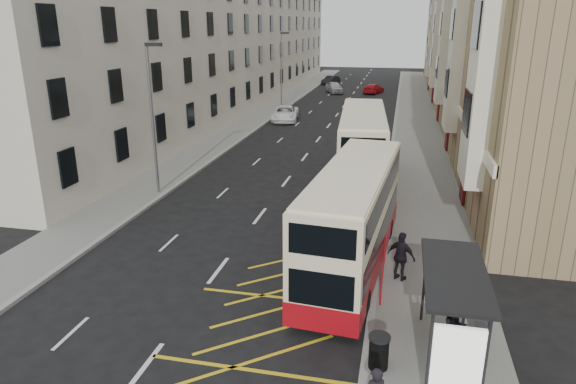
% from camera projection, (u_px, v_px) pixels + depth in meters
% --- Properties ---
extents(ground, '(200.00, 200.00, 0.00)m').
position_uv_depth(ground, '(175.00, 327.00, 16.14)').
color(ground, black).
rests_on(ground, ground).
extents(pavement_right, '(4.00, 120.00, 0.15)m').
position_uv_depth(pavement_right, '(418.00, 138.00, 42.27)').
color(pavement_right, slate).
rests_on(pavement_right, ground).
extents(pavement_left, '(3.00, 120.00, 0.15)m').
position_uv_depth(pavement_left, '(239.00, 130.00, 45.46)').
color(pavement_left, slate).
rests_on(pavement_left, ground).
extents(kerb_right, '(0.25, 120.00, 0.15)m').
position_uv_depth(kerb_right, '(393.00, 137.00, 42.68)').
color(kerb_right, gray).
rests_on(kerb_right, ground).
extents(kerb_left, '(0.25, 120.00, 0.15)m').
position_uv_depth(kerb_left, '(255.00, 130.00, 45.15)').
color(kerb_left, gray).
rests_on(kerb_left, ground).
extents(road_markings, '(10.00, 110.00, 0.01)m').
position_uv_depth(road_markings, '(343.00, 107.00, 57.84)').
color(road_markings, silver).
rests_on(road_markings, ground).
extents(terrace_right, '(10.75, 79.00, 15.25)m').
position_uv_depth(terrace_right, '(490.00, 39.00, 52.76)').
color(terrace_right, '#9B7E5A').
rests_on(terrace_right, ground).
extents(terrace_left, '(9.18, 79.00, 13.25)m').
position_uv_depth(terrace_left, '(229.00, 46.00, 59.01)').
color(terrace_left, silver).
rests_on(terrace_left, ground).
extents(bus_shelter, '(1.65, 4.25, 2.70)m').
position_uv_depth(bus_shelter, '(460.00, 304.00, 13.39)').
color(bus_shelter, black).
rests_on(bus_shelter, pavement_right).
extents(guard_railing, '(0.06, 6.56, 1.01)m').
position_uv_depth(guard_railing, '(385.00, 246.00, 19.91)').
color(guard_railing, red).
rests_on(guard_railing, pavement_right).
extents(street_lamp_near, '(0.93, 0.18, 8.00)m').
position_uv_depth(street_lamp_near, '(153.00, 112.00, 27.10)').
color(street_lamp_near, slate).
rests_on(street_lamp_near, pavement_left).
extents(street_lamp_far, '(0.93, 0.18, 8.00)m').
position_uv_depth(street_lamp_far, '(282.00, 66.00, 54.90)').
color(street_lamp_far, slate).
rests_on(street_lamp_far, pavement_left).
extents(double_decker_front, '(3.18, 10.35, 4.07)m').
position_uv_depth(double_decker_front, '(353.00, 219.00, 19.37)').
color(double_decker_front, beige).
rests_on(double_decker_front, ground).
extents(double_decker_rear, '(3.32, 10.99, 4.32)m').
position_uv_depth(double_decker_rear, '(362.00, 148.00, 29.72)').
color(double_decker_rear, beige).
rests_on(double_decker_rear, ground).
extents(litter_bin, '(0.60, 0.60, 0.99)m').
position_uv_depth(litter_bin, '(379.00, 351.00, 13.88)').
color(litter_bin, black).
rests_on(litter_bin, pavement_right).
extents(pedestrian_mid, '(0.95, 0.86, 1.59)m').
position_uv_depth(pedestrian_mid, '(455.00, 330.00, 14.35)').
color(pedestrian_mid, black).
rests_on(pedestrian_mid, pavement_right).
extents(pedestrian_far, '(1.17, 0.90, 1.85)m').
position_uv_depth(pedestrian_far, '(401.00, 257.00, 18.53)').
color(pedestrian_far, black).
rests_on(pedestrian_far, pavement_right).
extents(white_van, '(3.03, 5.41, 1.43)m').
position_uv_depth(white_van, '(285.00, 114.00, 49.59)').
color(white_van, white).
rests_on(white_van, ground).
extents(car_silver, '(3.28, 4.74, 1.50)m').
position_uv_depth(car_silver, '(334.00, 87.00, 69.36)').
color(car_silver, '#9FA1A6').
rests_on(car_silver, ground).
extents(car_dark, '(2.62, 4.30, 1.34)m').
position_uv_depth(car_dark, '(331.00, 80.00, 78.70)').
color(car_dark, black).
rests_on(car_dark, ground).
extents(car_red, '(3.00, 4.72, 1.27)m').
position_uv_depth(car_red, '(374.00, 89.00, 68.96)').
color(car_red, '#A10E17').
rests_on(car_red, ground).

